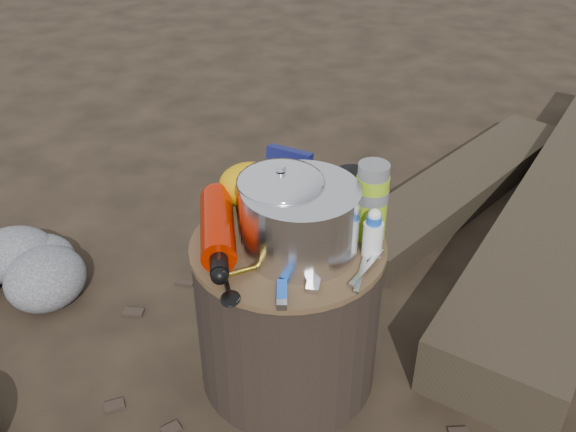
# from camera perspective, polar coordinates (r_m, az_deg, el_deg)

# --- Properties ---
(ground) EXTENTS (60.00, 60.00, 0.00)m
(ground) POSITION_cam_1_polar(r_m,az_deg,el_deg) (1.69, -0.00, -13.71)
(ground) COLOR black
(ground) RESTS_ON ground
(stump) EXTENTS (0.44, 0.44, 0.41)m
(stump) POSITION_cam_1_polar(r_m,az_deg,el_deg) (1.55, -0.00, -8.59)
(stump) COLOR black
(stump) RESTS_ON ground
(log_small) EXTENTS (0.96, 1.10, 0.10)m
(log_small) POSITION_cam_1_polar(r_m,az_deg,el_deg) (2.42, 15.38, 2.66)
(log_small) COLOR #30281D
(log_small) RESTS_ON ground
(foil_windscreen) EXTENTS (0.26, 0.26, 0.16)m
(foil_windscreen) POSITION_cam_1_polar(r_m,az_deg,el_deg) (1.36, 1.14, -0.31)
(foil_windscreen) COLOR silver
(foil_windscreen) RESTS_ON stump
(camping_pot) EXTENTS (0.19, 0.19, 0.19)m
(camping_pot) POSITION_cam_1_polar(r_m,az_deg,el_deg) (1.37, -0.64, 0.82)
(camping_pot) COLOR white
(camping_pot) RESTS_ON stump
(fuel_bottle) EXTENTS (0.13, 0.33, 0.08)m
(fuel_bottle) POSITION_cam_1_polar(r_m,az_deg,el_deg) (1.42, -6.39, -0.98)
(fuel_bottle) COLOR #BD1800
(fuel_bottle) RESTS_ON stump
(thermos) EXTENTS (0.07, 0.07, 0.18)m
(thermos) POSITION_cam_1_polar(r_m,az_deg,el_deg) (1.41, 7.52, 1.30)
(thermos) COLOR #96C51C
(thermos) RESTS_ON stump
(travel_mug) EXTENTS (0.08, 0.08, 0.12)m
(travel_mug) POSITION_cam_1_polar(r_m,az_deg,el_deg) (1.49, 5.71, 1.85)
(travel_mug) COLOR black
(travel_mug) RESTS_ON stump
(stuff_sack) EXTENTS (0.16, 0.13, 0.11)m
(stuff_sack) POSITION_cam_1_polar(r_m,az_deg,el_deg) (1.53, -3.30, 2.79)
(stuff_sack) COLOR #E1A307
(stuff_sack) RESTS_ON stump
(food_pouch) EXTENTS (0.11, 0.07, 0.14)m
(food_pouch) POSITION_cam_1_polar(r_m,az_deg,el_deg) (1.53, 0.00, 3.50)
(food_pouch) COLOR #10144F
(food_pouch) RESTS_ON stump
(lighter) EXTENTS (0.03, 0.08, 0.01)m
(lighter) POSITION_cam_1_polar(r_m,az_deg,el_deg) (1.28, -0.55, -6.82)
(lighter) COLOR blue
(lighter) RESTS_ON stump
(multitool) EXTENTS (0.04, 0.10, 0.01)m
(multitool) POSITION_cam_1_polar(r_m,az_deg,el_deg) (1.32, 2.44, -5.55)
(multitool) COLOR #BBBBC0
(multitool) RESTS_ON stump
(pot_grabber) EXTENTS (0.08, 0.15, 0.01)m
(pot_grabber) POSITION_cam_1_polar(r_m,az_deg,el_deg) (1.34, 6.67, -4.85)
(pot_grabber) COLOR #BBBBC0
(pot_grabber) RESTS_ON stump
(spork) EXTENTS (0.08, 0.16, 0.01)m
(spork) POSITION_cam_1_polar(r_m,az_deg,el_deg) (1.33, -5.74, -5.39)
(spork) COLOR black
(spork) RESTS_ON stump
(squeeze_bottle) EXTENTS (0.04, 0.04, 0.10)m
(squeeze_bottle) POSITION_cam_1_polar(r_m,az_deg,el_deg) (1.37, 7.66, -1.72)
(squeeze_bottle) COLOR white
(squeeze_bottle) RESTS_ON stump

